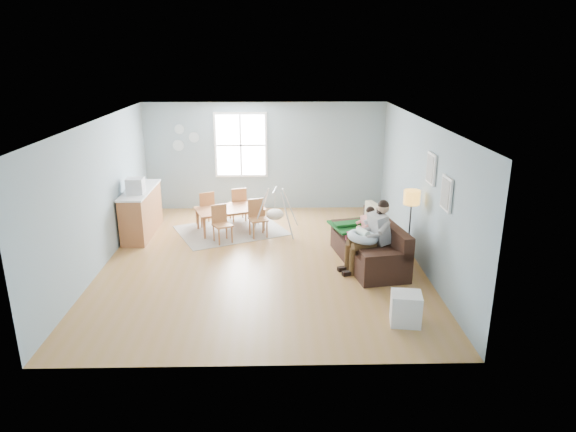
{
  "coord_description": "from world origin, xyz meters",
  "views": [
    {
      "loc": [
        0.29,
        -9.24,
        3.91
      ],
      "look_at": [
        0.49,
        -0.28,
        1.0
      ],
      "focal_mm": 32.0,
      "sensor_mm": 36.0,
      "label": 1
    }
  ],
  "objects_px": {
    "chair_sw": "(221,222)",
    "counter": "(141,211)",
    "dining_table": "(231,220)",
    "floor_lamp": "(411,204)",
    "father": "(371,234)",
    "storage_cube": "(405,309)",
    "monitor": "(135,186)",
    "sofa": "(371,248)",
    "toddler": "(365,225)",
    "chair_se": "(257,216)",
    "baby_swing": "(275,214)",
    "chair_nw": "(206,207)",
    "chair_ne": "(238,203)"
  },
  "relations": [
    {
      "from": "storage_cube",
      "to": "dining_table",
      "type": "height_order",
      "value": "dining_table"
    },
    {
      "from": "storage_cube",
      "to": "dining_table",
      "type": "bearing_deg",
      "value": 124.99
    },
    {
      "from": "chair_se",
      "to": "chair_nw",
      "type": "relative_size",
      "value": 0.99
    },
    {
      "from": "toddler",
      "to": "storage_cube",
      "type": "relative_size",
      "value": 1.75
    },
    {
      "from": "sofa",
      "to": "floor_lamp",
      "type": "height_order",
      "value": "floor_lamp"
    },
    {
      "from": "chair_sw",
      "to": "chair_ne",
      "type": "xyz_separation_m",
      "value": [
        0.27,
        1.36,
        0.02
      ]
    },
    {
      "from": "toddler",
      "to": "monitor",
      "type": "height_order",
      "value": "monitor"
    },
    {
      "from": "floor_lamp",
      "to": "sofa",
      "type": "bearing_deg",
      "value": 169.79
    },
    {
      "from": "chair_se",
      "to": "chair_nw",
      "type": "xyz_separation_m",
      "value": [
        -1.21,
        0.68,
        0.01
      ]
    },
    {
      "from": "dining_table",
      "to": "baby_swing",
      "type": "bearing_deg",
      "value": -27.5
    },
    {
      "from": "dining_table",
      "to": "chair_sw",
      "type": "distance_m",
      "value": 0.72
    },
    {
      "from": "chair_se",
      "to": "counter",
      "type": "relative_size",
      "value": 0.45
    },
    {
      "from": "chair_se",
      "to": "monitor",
      "type": "height_order",
      "value": "monitor"
    },
    {
      "from": "sofa",
      "to": "chair_se",
      "type": "xyz_separation_m",
      "value": [
        -2.23,
        1.58,
        0.16
      ]
    },
    {
      "from": "floor_lamp",
      "to": "monitor",
      "type": "relative_size",
      "value": 4.13
    },
    {
      "from": "storage_cube",
      "to": "monitor",
      "type": "distance_m",
      "value": 6.2
    },
    {
      "from": "dining_table",
      "to": "chair_se",
      "type": "distance_m",
      "value": 0.73
    },
    {
      "from": "toddler",
      "to": "storage_cube",
      "type": "bearing_deg",
      "value": -85.05
    },
    {
      "from": "chair_ne",
      "to": "counter",
      "type": "relative_size",
      "value": 0.45
    },
    {
      "from": "chair_nw",
      "to": "baby_swing",
      "type": "distance_m",
      "value": 1.66
    },
    {
      "from": "floor_lamp",
      "to": "chair_nw",
      "type": "xyz_separation_m",
      "value": [
        -4.11,
        2.38,
        -0.76
      ]
    },
    {
      "from": "chair_nw",
      "to": "toddler",
      "type": "bearing_deg",
      "value": -31.96
    },
    {
      "from": "toddler",
      "to": "chair_nw",
      "type": "distance_m",
      "value": 3.93
    },
    {
      "from": "chair_sw",
      "to": "chair_ne",
      "type": "bearing_deg",
      "value": 78.78
    },
    {
      "from": "sofa",
      "to": "chair_nw",
      "type": "relative_size",
      "value": 2.65
    },
    {
      "from": "chair_se",
      "to": "chair_ne",
      "type": "xyz_separation_m",
      "value": [
        -0.48,
        1.02,
        0.01
      ]
    },
    {
      "from": "sofa",
      "to": "storage_cube",
      "type": "distance_m",
      "value": 2.29
    },
    {
      "from": "dining_table",
      "to": "storage_cube",
      "type": "bearing_deg",
      "value": -75.51
    },
    {
      "from": "sofa",
      "to": "chair_ne",
      "type": "xyz_separation_m",
      "value": [
        -2.71,
        2.59,
        0.17
      ]
    },
    {
      "from": "floor_lamp",
      "to": "chair_nw",
      "type": "bearing_deg",
      "value": 149.91
    },
    {
      "from": "floor_lamp",
      "to": "counter",
      "type": "xyz_separation_m",
      "value": [
        -5.46,
        1.89,
        -0.7
      ]
    },
    {
      "from": "chair_sw",
      "to": "counter",
      "type": "xyz_separation_m",
      "value": [
        -1.81,
        0.54,
        0.08
      ]
    },
    {
      "from": "chair_ne",
      "to": "counter",
      "type": "bearing_deg",
      "value": -158.43
    },
    {
      "from": "toddler",
      "to": "chair_se",
      "type": "distance_m",
      "value": 2.55
    },
    {
      "from": "floor_lamp",
      "to": "baby_swing",
      "type": "xyz_separation_m",
      "value": [
        -2.52,
        1.91,
        -0.78
      ]
    },
    {
      "from": "chair_sw",
      "to": "baby_swing",
      "type": "xyz_separation_m",
      "value": [
        1.14,
        0.56,
        -0.01
      ]
    },
    {
      "from": "chair_sw",
      "to": "counter",
      "type": "bearing_deg",
      "value": 163.33
    },
    {
      "from": "father",
      "to": "storage_cube",
      "type": "relative_size",
      "value": 2.71
    },
    {
      "from": "counter",
      "to": "monitor",
      "type": "relative_size",
      "value": 5.14
    },
    {
      "from": "dining_table",
      "to": "counter",
      "type": "xyz_separation_m",
      "value": [
        -1.95,
        -0.14,
        0.26
      ]
    },
    {
      "from": "father",
      "to": "chair_se",
      "type": "distance_m",
      "value": 2.88
    },
    {
      "from": "chair_sw",
      "to": "baby_swing",
      "type": "bearing_deg",
      "value": 26.33
    },
    {
      "from": "sofa",
      "to": "dining_table",
      "type": "height_order",
      "value": "sofa"
    },
    {
      "from": "floor_lamp",
      "to": "chair_ne",
      "type": "height_order",
      "value": "floor_lamp"
    },
    {
      "from": "toddler",
      "to": "counter",
      "type": "height_order",
      "value": "toddler"
    },
    {
      "from": "sofa",
      "to": "monitor",
      "type": "height_order",
      "value": "monitor"
    },
    {
      "from": "father",
      "to": "counter",
      "type": "relative_size",
      "value": 0.73
    },
    {
      "from": "father",
      "to": "monitor",
      "type": "distance_m",
      "value": 5.03
    },
    {
      "from": "sofa",
      "to": "storage_cube",
      "type": "bearing_deg",
      "value": -87.41
    },
    {
      "from": "storage_cube",
      "to": "chair_sw",
      "type": "height_order",
      "value": "chair_sw"
    }
  ]
}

